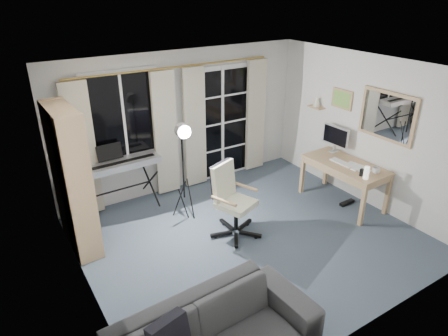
{
  "coord_description": "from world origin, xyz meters",
  "views": [
    {
      "loc": [
        -2.9,
        -3.88,
        3.37
      ],
      "look_at": [
        -0.22,
        0.35,
        1.03
      ],
      "focal_mm": 32.0,
      "sensor_mm": 36.0,
      "label": 1
    }
  ],
  "objects_px": {
    "bookshelf": "(70,185)",
    "studio_light": "(183,142)",
    "torchiere_lamp": "(77,157)",
    "sofa": "(206,335)",
    "monitor": "(336,137)",
    "keyboard_piano": "(114,167)",
    "desk": "(345,168)",
    "office_chair": "(229,194)",
    "mug": "(376,170)"
  },
  "relations": [
    {
      "from": "office_chair",
      "to": "sofa",
      "type": "relative_size",
      "value": 0.48
    },
    {
      "from": "torchiere_lamp",
      "to": "monitor",
      "type": "xyz_separation_m",
      "value": [
        4.09,
        -0.46,
        -0.41
      ]
    },
    {
      "from": "mug",
      "to": "office_chair",
      "type": "bearing_deg",
      "value": 159.97
    },
    {
      "from": "office_chair",
      "to": "desk",
      "type": "height_order",
      "value": "office_chair"
    },
    {
      "from": "torchiere_lamp",
      "to": "bookshelf",
      "type": "bearing_deg",
      "value": 121.28
    },
    {
      "from": "keyboard_piano",
      "to": "desk",
      "type": "distance_m",
      "value": 3.67
    },
    {
      "from": "office_chair",
      "to": "desk",
      "type": "distance_m",
      "value": 2.07
    },
    {
      "from": "studio_light",
      "to": "office_chair",
      "type": "height_order",
      "value": "studio_light"
    },
    {
      "from": "bookshelf",
      "to": "mug",
      "type": "distance_m",
      "value": 4.41
    },
    {
      "from": "bookshelf",
      "to": "office_chair",
      "type": "bearing_deg",
      "value": -24.14
    },
    {
      "from": "sofa",
      "to": "monitor",
      "type": "bearing_deg",
      "value": 25.58
    },
    {
      "from": "mug",
      "to": "keyboard_piano",
      "type": "bearing_deg",
      "value": 146.8
    },
    {
      "from": "bookshelf",
      "to": "studio_light",
      "type": "xyz_separation_m",
      "value": [
        1.58,
        -0.16,
        0.33
      ]
    },
    {
      "from": "desk",
      "to": "mug",
      "type": "bearing_deg",
      "value": -80.56
    },
    {
      "from": "torchiere_lamp",
      "to": "studio_light",
      "type": "relative_size",
      "value": 1.09
    },
    {
      "from": "studio_light",
      "to": "desk",
      "type": "relative_size",
      "value": 1.17
    },
    {
      "from": "keyboard_piano",
      "to": "monitor",
      "type": "distance_m",
      "value": 3.67
    },
    {
      "from": "mug",
      "to": "monitor",
      "type": "bearing_deg",
      "value": 84.19
    },
    {
      "from": "bookshelf",
      "to": "studio_light",
      "type": "bearing_deg",
      "value": -7.32
    },
    {
      "from": "mug",
      "to": "sofa",
      "type": "distance_m",
      "value": 3.77
    },
    {
      "from": "office_chair",
      "to": "mug",
      "type": "distance_m",
      "value": 2.3
    },
    {
      "from": "studio_light",
      "to": "sofa",
      "type": "xyz_separation_m",
      "value": [
        -1.08,
        -2.49,
        -0.84
      ]
    },
    {
      "from": "bookshelf",
      "to": "monitor",
      "type": "relative_size",
      "value": 3.86
    },
    {
      "from": "bookshelf",
      "to": "keyboard_piano",
      "type": "distance_m",
      "value": 0.97
    },
    {
      "from": "torchiere_lamp",
      "to": "monitor",
      "type": "distance_m",
      "value": 4.13
    },
    {
      "from": "torchiere_lamp",
      "to": "sofa",
      "type": "bearing_deg",
      "value": -81.02
    },
    {
      "from": "office_chair",
      "to": "desk",
      "type": "relative_size",
      "value": 0.79
    },
    {
      "from": "bookshelf",
      "to": "sofa",
      "type": "height_order",
      "value": "bookshelf"
    },
    {
      "from": "keyboard_piano",
      "to": "desk",
      "type": "relative_size",
      "value": 1.07
    },
    {
      "from": "torchiere_lamp",
      "to": "studio_light",
      "type": "distance_m",
      "value": 1.47
    },
    {
      "from": "studio_light",
      "to": "mug",
      "type": "bearing_deg",
      "value": -27.02
    },
    {
      "from": "bookshelf",
      "to": "office_chair",
      "type": "xyz_separation_m",
      "value": [
        1.95,
        -0.81,
        -0.32
      ]
    },
    {
      "from": "desk",
      "to": "office_chair",
      "type": "bearing_deg",
      "value": 170.23
    },
    {
      "from": "studio_light",
      "to": "desk",
      "type": "distance_m",
      "value": 2.68
    },
    {
      "from": "sofa",
      "to": "desk",
      "type": "bearing_deg",
      "value": 21.06
    },
    {
      "from": "bookshelf",
      "to": "keyboard_piano",
      "type": "relative_size",
      "value": 1.37
    },
    {
      "from": "torchiere_lamp",
      "to": "keyboard_piano",
      "type": "height_order",
      "value": "torchiere_lamp"
    },
    {
      "from": "studio_light",
      "to": "keyboard_piano",
      "type": "bearing_deg",
      "value": 140.27
    },
    {
      "from": "bookshelf",
      "to": "office_chair",
      "type": "distance_m",
      "value": 2.14
    },
    {
      "from": "studio_light",
      "to": "bookshelf",
      "type": "bearing_deg",
      "value": 176.81
    },
    {
      "from": "keyboard_piano",
      "to": "monitor",
      "type": "relative_size",
      "value": 2.81
    },
    {
      "from": "mug",
      "to": "studio_light",
      "type": "bearing_deg",
      "value": 150.32
    },
    {
      "from": "monitor",
      "to": "desk",
      "type": "bearing_deg",
      "value": -115.48
    },
    {
      "from": "bookshelf",
      "to": "sofa",
      "type": "xyz_separation_m",
      "value": [
        0.5,
        -2.65,
        -0.51
      ]
    },
    {
      "from": "bookshelf",
      "to": "desk",
      "type": "relative_size",
      "value": 1.47
    },
    {
      "from": "bookshelf",
      "to": "sofa",
      "type": "relative_size",
      "value": 0.89
    },
    {
      "from": "studio_light",
      "to": "torchiere_lamp",
      "type": "bearing_deg",
      "value": -176.33
    },
    {
      "from": "torchiere_lamp",
      "to": "mug",
      "type": "relative_size",
      "value": 14.71
    },
    {
      "from": "bookshelf",
      "to": "desk",
      "type": "bearing_deg",
      "value": -16.83
    },
    {
      "from": "desk",
      "to": "monitor",
      "type": "height_order",
      "value": "monitor"
    }
  ]
}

